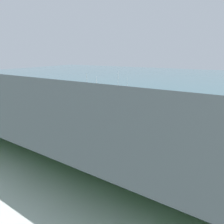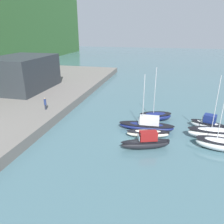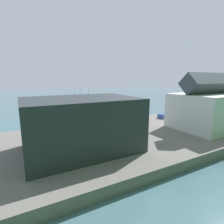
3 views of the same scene
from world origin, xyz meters
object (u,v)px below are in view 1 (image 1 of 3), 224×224
(moored_boat_3, at_px, (88,103))
(mooring_buoy_1, at_px, (213,104))
(moored_boat_0, at_px, (119,109))
(moored_boat_4, at_px, (128,100))
(moored_boat_6, at_px, (109,98))
(person_on_quay, at_px, (39,120))
(moored_boat_1, at_px, (107,108))
(pickup_truck_0, at_px, (104,150))
(moored_boat_2, at_px, (99,106))
(mooring_buoy_0, at_px, (156,101))
(moored_boat_5, at_px, (119,99))

(moored_boat_3, bearing_deg, mooring_buoy_1, -168.14)
(moored_boat_0, xyz_separation_m, moored_boat_4, (1.97, -9.44, -0.06))
(moored_boat_0, height_order, moored_boat_6, moored_boat_0)
(moored_boat_0, relative_size, person_on_quay, 3.15)
(moored_boat_1, xyz_separation_m, moored_boat_6, (4.99, -8.91, 0.32))
(moored_boat_1, height_order, moored_boat_3, moored_boat_3)
(moored_boat_3, distance_m, pickup_truck_0, 28.74)
(moored_boat_0, distance_m, moored_boat_3, 10.14)
(moored_boat_2, height_order, person_on_quay, moored_boat_2)
(pickup_truck_0, distance_m, person_on_quay, 15.75)
(moored_boat_2, bearing_deg, moored_boat_6, -77.18)
(moored_boat_3, relative_size, pickup_truck_0, 1.93)
(moored_boat_0, relative_size, moored_boat_1, 1.04)
(mooring_buoy_1, bearing_deg, moored_boat_0, 43.22)
(person_on_quay, relative_size, mooring_buoy_1, 4.27)
(moored_boat_6, xyz_separation_m, mooring_buoy_1, (-28.89, -10.41, -0.63))
(moored_boat_3, distance_m, mooring_buoy_1, 35.88)
(moored_boat_0, relative_size, moored_boat_6, 1.23)
(moored_boat_4, bearing_deg, mooring_buoy_0, -141.34)
(person_on_quay, bearing_deg, moored_boat_2, -92.37)
(moored_boat_0, xyz_separation_m, moored_boat_3, (10.11, -0.70, -0.16))
(mooring_buoy_1, bearing_deg, moored_boat_2, 36.75)
(moored_boat_1, bearing_deg, mooring_buoy_0, -132.29)
(mooring_buoy_0, distance_m, mooring_buoy_1, 16.02)
(moored_boat_0, height_order, moored_boat_1, moored_boat_0)
(moored_boat_3, relative_size, person_on_quay, 4.27)
(moored_boat_0, distance_m, moored_boat_1, 3.36)
(moored_boat_4, distance_m, moored_boat_5, 3.03)
(moored_boat_0, relative_size, moored_boat_3, 0.74)
(moored_boat_2, xyz_separation_m, person_on_quay, (0.74, 17.85, 1.87))
(moored_boat_4, height_order, mooring_buoy_0, moored_boat_4)
(moored_boat_4, distance_m, moored_boat_6, 6.38)
(moored_boat_6, bearing_deg, mooring_buoy_1, -140.99)
(mooring_buoy_0, height_order, mooring_buoy_1, mooring_buoy_0)
(moored_boat_6, xyz_separation_m, person_on_quay, (-1.74, 27.15, 1.77))
(pickup_truck_0, height_order, person_on_quay, person_on_quay)
(moored_boat_0, bearing_deg, moored_boat_3, -23.27)
(moored_boat_4, bearing_deg, moored_boat_2, 75.80)
(moored_boat_2, xyz_separation_m, mooring_buoy_0, (-11.31, -14.37, -0.45))
(moored_boat_2, xyz_separation_m, moored_boat_4, (-3.88, -9.84, 0.03))
(moored_boat_0, distance_m, moored_boat_5, 10.64)
(moored_boat_1, bearing_deg, moored_boat_6, -70.85)
(moored_boat_0, bearing_deg, moored_boat_1, -19.25)
(moored_boat_6, distance_m, pickup_truck_0, 34.35)
(mooring_buoy_0, bearing_deg, mooring_buoy_1, -160.49)
(moored_boat_4, relative_size, mooring_buoy_0, 11.12)
(moored_boat_0, height_order, mooring_buoy_1, moored_boat_0)
(moored_boat_6, bearing_deg, moored_boat_3, 96.95)
(moored_boat_1, height_order, moored_boat_2, moored_boat_2)
(moored_boat_1, distance_m, pickup_truck_0, 24.18)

